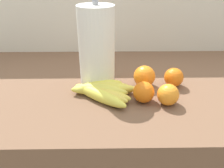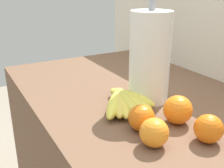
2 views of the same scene
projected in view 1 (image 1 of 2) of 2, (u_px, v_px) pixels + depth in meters
name	position (u px, v px, depth m)	size (l,w,h in m)	color
counter	(156.00, 165.00, 1.04)	(1.69, 0.67, 0.85)	brown
wall_back	(147.00, 84.00, 1.26)	(2.09, 0.06, 1.30)	silver
banana_bunch	(101.00, 91.00, 0.74)	(0.22, 0.18, 0.04)	#DED54C
orange_back_right	(174.00, 77.00, 0.80)	(0.07, 0.07, 0.07)	orange
orange_far_right	(144.00, 92.00, 0.71)	(0.07, 0.07, 0.07)	orange
orange_right	(144.00, 76.00, 0.80)	(0.08, 0.08, 0.08)	orange
orange_front	(168.00, 95.00, 0.70)	(0.07, 0.07, 0.07)	orange
paper_towel_roll	(97.00, 47.00, 0.77)	(0.12, 0.12, 0.30)	white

